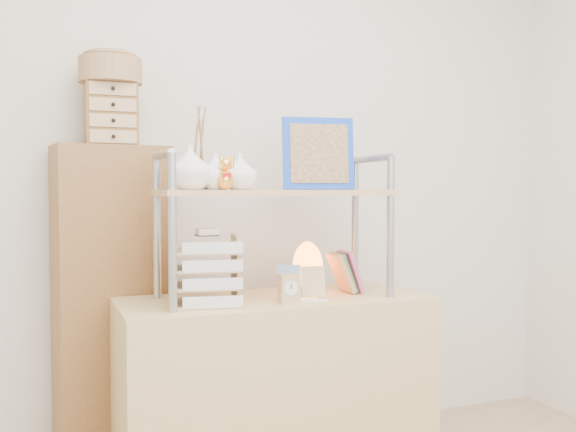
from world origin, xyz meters
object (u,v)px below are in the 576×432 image
cabinet (113,310)px  letter_tray (207,275)px  desk (275,392)px  salt_lamp (307,267)px

cabinet → letter_tray: bearing=-63.6°
desk → letter_tray: (-0.29, -0.06, 0.49)m
desk → cabinet: 0.75m
salt_lamp → desk: bearing=-158.9°
desk → salt_lamp: salt_lamp is taller
desk → letter_tray: 0.57m
letter_tray → salt_lamp: 0.47m
desk → letter_tray: bearing=-167.8°
cabinet → desk: bearing=-39.9°
letter_tray → salt_lamp: (0.46, 0.13, -0.01)m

